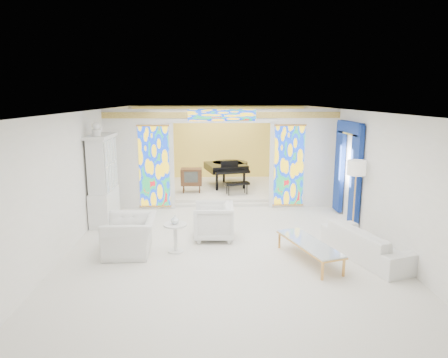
{
  "coord_description": "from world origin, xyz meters",
  "views": [
    {
      "loc": [
        -0.39,
        -9.93,
        3.34
      ],
      "look_at": [
        -0.0,
        0.2,
        1.25
      ],
      "focal_mm": 32.0,
      "sensor_mm": 36.0,
      "label": 1
    }
  ],
  "objects_px": {
    "coffee_table": "(309,244)",
    "tv_console": "(191,177)",
    "china_cabinet": "(103,180)",
    "sofa": "(368,243)",
    "grand_piano": "(228,167)",
    "armchair_right": "(214,221)",
    "armchair_left": "(130,235)"
  },
  "relations": [
    {
      "from": "coffee_table",
      "to": "tv_console",
      "type": "xyz_separation_m",
      "value": [
        -2.65,
        5.5,
        0.33
      ]
    },
    {
      "from": "china_cabinet",
      "to": "tv_console",
      "type": "xyz_separation_m",
      "value": [
        2.23,
        2.67,
        -0.46
      ]
    },
    {
      "from": "china_cabinet",
      "to": "sofa",
      "type": "xyz_separation_m",
      "value": [
        6.17,
        -2.69,
        -0.84
      ]
    },
    {
      "from": "grand_piano",
      "to": "tv_console",
      "type": "distance_m",
      "value": 1.67
    },
    {
      "from": "grand_piano",
      "to": "tv_console",
      "type": "xyz_separation_m",
      "value": [
        -1.29,
        -1.06,
        -0.15
      ]
    },
    {
      "from": "armchair_right",
      "to": "sofa",
      "type": "distance_m",
      "value": 3.49
    },
    {
      "from": "china_cabinet",
      "to": "grand_piano",
      "type": "bearing_deg",
      "value": 46.68
    },
    {
      "from": "armchair_left",
      "to": "grand_piano",
      "type": "distance_m",
      "value": 6.44
    },
    {
      "from": "grand_piano",
      "to": "china_cabinet",
      "type": "bearing_deg",
      "value": -147.1
    },
    {
      "from": "armchair_left",
      "to": "tv_console",
      "type": "bearing_deg",
      "value": 164.51
    },
    {
      "from": "armchair_left",
      "to": "grand_piano",
      "type": "xyz_separation_m",
      "value": [
        2.41,
        5.96,
        0.45
      ]
    },
    {
      "from": "tv_console",
      "to": "armchair_right",
      "type": "bearing_deg",
      "value": -79.94
    },
    {
      "from": "coffee_table",
      "to": "grand_piano",
      "type": "xyz_separation_m",
      "value": [
        -1.36,
        6.56,
        0.48
      ]
    },
    {
      "from": "china_cabinet",
      "to": "coffee_table",
      "type": "relative_size",
      "value": 1.42
    },
    {
      "from": "armchair_right",
      "to": "sofa",
      "type": "height_order",
      "value": "armchair_right"
    },
    {
      "from": "coffee_table",
      "to": "grand_piano",
      "type": "bearing_deg",
      "value": 101.69
    },
    {
      "from": "china_cabinet",
      "to": "armchair_right",
      "type": "bearing_deg",
      "value": -25.47
    },
    {
      "from": "china_cabinet",
      "to": "sofa",
      "type": "bearing_deg",
      "value": -23.58
    },
    {
      "from": "tv_console",
      "to": "china_cabinet",
      "type": "bearing_deg",
      "value": -129.48
    },
    {
      "from": "china_cabinet",
      "to": "armchair_left",
      "type": "distance_m",
      "value": 2.6
    },
    {
      "from": "china_cabinet",
      "to": "coffee_table",
      "type": "distance_m",
      "value": 5.69
    },
    {
      "from": "armchair_left",
      "to": "china_cabinet",
      "type": "bearing_deg",
      "value": -156.1
    },
    {
      "from": "armchair_right",
      "to": "sofa",
      "type": "xyz_separation_m",
      "value": [
        3.24,
        -1.3,
        -0.1
      ]
    },
    {
      "from": "armchair_left",
      "to": "sofa",
      "type": "xyz_separation_m",
      "value": [
        5.06,
        -0.47,
        -0.07
      ]
    },
    {
      "from": "armchair_left",
      "to": "grand_piano",
      "type": "bearing_deg",
      "value": 155.36
    },
    {
      "from": "sofa",
      "to": "coffee_table",
      "type": "distance_m",
      "value": 1.3
    },
    {
      "from": "armchair_left",
      "to": "sofa",
      "type": "bearing_deg",
      "value": 82.1
    },
    {
      "from": "armchair_left",
      "to": "coffee_table",
      "type": "xyz_separation_m",
      "value": [
        3.77,
        -0.6,
        -0.02
      ]
    },
    {
      "from": "armchair_right",
      "to": "grand_piano",
      "type": "xyz_separation_m",
      "value": [
        0.59,
        5.13,
        0.42
      ]
    },
    {
      "from": "china_cabinet",
      "to": "grand_piano",
      "type": "xyz_separation_m",
      "value": [
        3.52,
        3.73,
        -0.32
      ]
    },
    {
      "from": "china_cabinet",
      "to": "armchair_right",
      "type": "relative_size",
      "value": 2.89
    },
    {
      "from": "armchair_left",
      "to": "sofa",
      "type": "height_order",
      "value": "armchair_left"
    }
  ]
}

